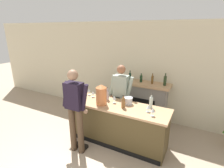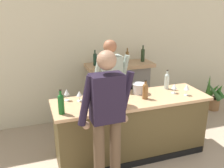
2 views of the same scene
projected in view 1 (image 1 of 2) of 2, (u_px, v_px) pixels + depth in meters
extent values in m
cube|color=beige|center=(141.00, 71.00, 4.99)|extent=(12.00, 0.07, 2.75)
cube|color=#4C3E22|center=(117.00, 125.00, 4.00)|extent=(2.24, 0.64, 0.89)
cube|color=tan|center=(117.00, 106.00, 3.86)|extent=(2.31, 0.71, 0.04)
cube|color=black|center=(110.00, 147.00, 3.84)|extent=(2.19, 0.01, 0.10)
cube|color=gray|center=(145.00, 103.00, 4.91)|extent=(1.13, 0.44, 1.08)
cube|color=black|center=(142.00, 111.00, 4.76)|extent=(0.62, 0.02, 0.69)
cube|color=tan|center=(146.00, 84.00, 4.72)|extent=(1.29, 0.52, 0.07)
cylinder|color=#152F20|center=(130.00, 77.00, 4.89)|extent=(0.07, 0.07, 0.22)
cylinder|color=#152F20|center=(130.00, 72.00, 4.85)|extent=(0.03, 0.03, 0.07)
cylinder|color=black|center=(141.00, 79.00, 4.75)|extent=(0.07, 0.07, 0.18)
cylinder|color=black|center=(141.00, 75.00, 4.72)|extent=(0.03, 0.03, 0.06)
cylinder|color=brown|center=(152.00, 80.00, 4.61)|extent=(0.06, 0.06, 0.21)
cylinder|color=brown|center=(153.00, 75.00, 4.57)|extent=(0.02, 0.02, 0.07)
cylinder|color=#203119|center=(165.00, 81.00, 4.46)|extent=(0.07, 0.07, 0.24)
cylinder|color=#203119|center=(166.00, 75.00, 4.41)|extent=(0.03, 0.03, 0.08)
cylinder|color=#4E3A28|center=(80.00, 131.00, 3.62)|extent=(0.13, 0.13, 1.02)
cube|color=black|center=(84.00, 148.00, 3.82)|extent=(0.11, 0.24, 0.07)
cylinder|color=#4E3A28|center=(73.00, 129.00, 3.71)|extent=(0.13, 0.13, 1.02)
cube|color=black|center=(76.00, 146.00, 3.91)|extent=(0.11, 0.24, 0.07)
cube|color=black|center=(74.00, 96.00, 3.43)|extent=(0.36, 0.23, 0.54)
cylinder|color=black|center=(84.00, 98.00, 3.35)|extent=(0.20, 0.08, 0.57)
sphere|color=#8E684F|center=(86.00, 111.00, 3.46)|extent=(0.09, 0.09, 0.09)
cylinder|color=black|center=(66.00, 94.00, 3.55)|extent=(0.20, 0.08, 0.57)
sphere|color=#8E684F|center=(68.00, 107.00, 3.66)|extent=(0.09, 0.09, 0.09)
sphere|color=#8E684F|center=(73.00, 75.00, 3.30)|extent=(0.21, 0.21, 0.21)
cylinder|color=#333D3F|center=(117.00, 112.00, 4.55)|extent=(0.13, 0.13, 0.93)
cube|color=black|center=(116.00, 128.00, 4.62)|extent=(0.11, 0.24, 0.07)
cylinder|color=#333D3F|center=(124.00, 114.00, 4.47)|extent=(0.13, 0.13, 0.93)
cube|color=black|center=(123.00, 130.00, 4.54)|extent=(0.11, 0.24, 0.07)
cube|color=#91A397|center=(121.00, 86.00, 4.29)|extent=(0.37, 0.24, 0.53)
cylinder|color=#91A397|center=(112.00, 85.00, 4.37)|extent=(0.20, 0.08, 0.57)
sphere|color=#975D40|center=(112.00, 97.00, 4.44)|extent=(0.09, 0.09, 0.09)
cylinder|color=#91A397|center=(130.00, 88.00, 4.18)|extent=(0.20, 0.08, 0.57)
sphere|color=#975D40|center=(129.00, 100.00, 4.26)|extent=(0.09, 0.09, 0.09)
sphere|color=#975D40|center=(121.00, 69.00, 4.16)|extent=(0.21, 0.21, 0.21)
cylinder|color=#CF7441|center=(101.00, 96.00, 3.83)|extent=(0.24, 0.24, 0.39)
cone|color=#CF7441|center=(101.00, 86.00, 3.76)|extent=(0.24, 0.24, 0.07)
cylinder|color=#B29333|center=(98.00, 104.00, 3.75)|extent=(0.02, 0.04, 0.02)
cylinder|color=silver|center=(128.00, 101.00, 3.89)|extent=(0.20, 0.20, 0.14)
cylinder|color=silver|center=(128.00, 98.00, 3.86)|extent=(0.21, 0.21, 0.01)
cylinder|color=#B4AAB8|center=(107.00, 96.00, 4.11)|extent=(0.08, 0.08, 0.21)
sphere|color=#B4AAB8|center=(107.00, 91.00, 4.08)|extent=(0.08, 0.08, 0.08)
cylinder|color=#B4AAB8|center=(107.00, 90.00, 4.06)|extent=(0.03, 0.03, 0.08)
cylinder|color=black|center=(107.00, 88.00, 4.05)|extent=(0.04, 0.04, 0.01)
cylinder|color=brown|center=(123.00, 104.00, 3.69)|extent=(0.08, 0.08, 0.19)
sphere|color=brown|center=(123.00, 99.00, 3.66)|extent=(0.08, 0.08, 0.08)
cylinder|color=brown|center=(123.00, 98.00, 3.65)|extent=(0.03, 0.03, 0.08)
cylinder|color=black|center=(124.00, 96.00, 3.64)|extent=(0.04, 0.04, 0.01)
cylinder|color=#ADBDB5|center=(151.00, 103.00, 3.69)|extent=(0.07, 0.07, 0.22)
sphere|color=#ADBDB5|center=(151.00, 98.00, 3.66)|extent=(0.07, 0.07, 0.07)
cylinder|color=#ADBDB5|center=(151.00, 96.00, 3.64)|extent=(0.03, 0.03, 0.08)
cylinder|color=black|center=(152.00, 94.00, 3.63)|extent=(0.03, 0.03, 0.01)
cylinder|color=#15561D|center=(74.00, 95.00, 4.13)|extent=(0.08, 0.08, 0.22)
sphere|color=#15561D|center=(74.00, 91.00, 4.10)|extent=(0.07, 0.07, 0.07)
cylinder|color=#15561D|center=(74.00, 89.00, 4.08)|extent=(0.03, 0.03, 0.09)
cylinder|color=black|center=(74.00, 87.00, 4.07)|extent=(0.03, 0.03, 0.01)
cylinder|color=silver|center=(89.00, 95.00, 4.45)|extent=(0.07, 0.07, 0.01)
cylinder|color=silver|center=(89.00, 93.00, 4.43)|extent=(0.01, 0.01, 0.08)
cone|color=silver|center=(89.00, 90.00, 4.41)|extent=(0.07, 0.07, 0.08)
cylinder|color=silver|center=(152.00, 116.00, 3.37)|extent=(0.07, 0.07, 0.01)
cylinder|color=silver|center=(152.00, 114.00, 3.35)|extent=(0.01, 0.01, 0.08)
cone|color=silver|center=(153.00, 110.00, 3.33)|extent=(0.08, 0.08, 0.08)
cylinder|color=silver|center=(148.00, 112.00, 3.54)|extent=(0.07, 0.07, 0.01)
cylinder|color=silver|center=(148.00, 110.00, 3.53)|extent=(0.01, 0.01, 0.07)
cone|color=silver|center=(148.00, 107.00, 3.51)|extent=(0.08, 0.08, 0.08)
cylinder|color=silver|center=(93.00, 97.00, 4.31)|extent=(0.07, 0.07, 0.01)
cylinder|color=silver|center=(93.00, 95.00, 4.30)|extent=(0.01, 0.01, 0.07)
cone|color=silver|center=(93.00, 93.00, 4.28)|extent=(0.08, 0.08, 0.07)
cylinder|color=silver|center=(114.00, 103.00, 3.96)|extent=(0.06, 0.06, 0.01)
cylinder|color=silver|center=(114.00, 101.00, 3.95)|extent=(0.01, 0.01, 0.09)
cone|color=silver|center=(114.00, 97.00, 3.92)|extent=(0.08, 0.08, 0.08)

